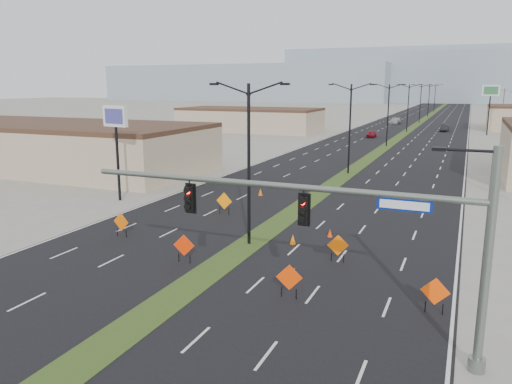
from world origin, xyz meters
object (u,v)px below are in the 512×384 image
at_px(streetlight_0, 249,160).
at_px(car_far, 395,121).
at_px(streetlight_4, 420,102).
at_px(pole_sign_west, 116,124).
at_px(streetlight_5, 429,99).
at_px(cone_3, 260,192).
at_px(construction_sign_5, 435,293).
at_px(streetlight_1, 350,126).
at_px(streetlight_2, 388,113).
at_px(car_mid, 445,128).
at_px(pole_sign_east_far, 491,94).
at_px(streetlight_6, 435,97).
at_px(construction_sign_3, 289,279).
at_px(cone_2, 330,233).
at_px(construction_sign_1, 184,246).
at_px(construction_sign_0, 121,223).
at_px(construction_sign_2, 224,202).
at_px(signal_mast, 351,226).
at_px(cone_0, 293,239).
at_px(car_left, 372,134).
at_px(streetlight_3, 408,106).
at_px(cone_1, 294,273).
at_px(construction_sign_4, 338,246).

height_order(streetlight_0, car_far, streetlight_0).
relative_size(streetlight_4, pole_sign_west, 1.22).
xyz_separation_m(streetlight_5, car_far, (-5.43, -34.02, -4.65)).
bearing_deg(cone_3, construction_sign_5, -49.70).
distance_m(car_far, pole_sign_west, 99.82).
relative_size(streetlight_1, streetlight_2, 1.00).
distance_m(car_mid, pole_sign_east_far, 12.29).
bearing_deg(streetlight_6, streetlight_0, -90.00).
distance_m(streetlight_0, car_mid, 88.74).
xyz_separation_m(construction_sign_3, cone_2, (-0.71, 10.24, -0.69)).
height_order(streetlight_0, construction_sign_1, streetlight_0).
height_order(car_far, construction_sign_0, construction_sign_0).
distance_m(car_far, pole_sign_east_far, 32.14).
relative_size(car_far, pole_sign_west, 0.64).
relative_size(streetlight_5, construction_sign_2, 5.62).
bearing_deg(car_mid, pole_sign_east_far, -29.50).
bearing_deg(car_mid, construction_sign_1, -92.15).
bearing_deg(pole_sign_east_far, signal_mast, -93.67).
xyz_separation_m(construction_sign_0, cone_2, (12.74, 5.41, -0.69)).
height_order(construction_sign_1, cone_0, construction_sign_1).
distance_m(streetlight_5, pole_sign_east_far, 59.27).
distance_m(streetlight_5, car_left, 70.91).
distance_m(car_far, cone_0, 105.25).
bearing_deg(construction_sign_3, construction_sign_1, 149.89).
height_order(construction_sign_0, cone_2, construction_sign_0).
distance_m(streetlight_3, car_mid, 9.82).
bearing_deg(construction_sign_3, construction_sign_2, 114.83).
relative_size(streetlight_6, car_left, 2.60).
distance_m(construction_sign_1, cone_0, 7.27).
xyz_separation_m(signal_mast, cone_1, (-4.03, 5.55, -4.47)).
distance_m(streetlight_5, construction_sign_4, 141.25).
height_order(cone_0, pole_sign_west, pole_sign_west).
xyz_separation_m(construction_sign_2, cone_0, (7.29, -4.88, -0.73)).
height_order(car_far, construction_sign_4, construction_sign_4).
relative_size(construction_sign_4, cone_2, 2.74).
xyz_separation_m(construction_sign_3, construction_sign_5, (6.44, 0.97, -0.00)).
bearing_deg(streetlight_5, streetlight_3, -90.00).
height_order(construction_sign_3, construction_sign_5, construction_sign_3).
relative_size(car_left, construction_sign_4, 2.38).
bearing_deg(streetlight_2, cone_2, -85.27).
height_order(construction_sign_1, pole_sign_west, pole_sign_west).
relative_size(construction_sign_5, cone_1, 2.58).
distance_m(streetlight_5, construction_sign_1, 144.66).
relative_size(construction_sign_3, cone_2, 2.83).
relative_size(signal_mast, pole_sign_west, 1.99).
relative_size(streetlight_3, construction_sign_5, 6.00).
distance_m(construction_sign_1, cone_3, 18.16).
relative_size(streetlight_0, cone_2, 16.97).
bearing_deg(pole_sign_east_far, streetlight_5, 106.13).
bearing_deg(construction_sign_5, streetlight_6, 95.33).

